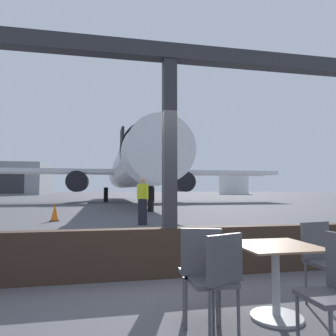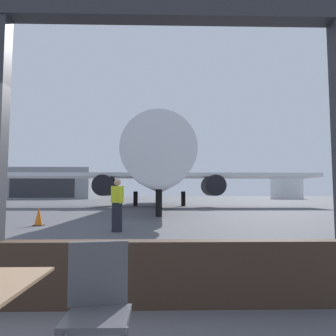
{
  "view_description": "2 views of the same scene",
  "coord_description": "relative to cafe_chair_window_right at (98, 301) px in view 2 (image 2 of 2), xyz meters",
  "views": [
    {
      "loc": [
        -1.01,
        -4.75,
        1.31
      ],
      "look_at": [
        3.18,
        15.46,
        2.67
      ],
      "focal_mm": 34.12,
      "sensor_mm": 36.0,
      "label": 1
    },
    {
      "loc": [
        1.88,
        -3.64,
        1.25
      ],
      "look_at": [
        2.32,
        14.3,
        2.7
      ],
      "focal_mm": 34.06,
      "sensor_mm": 36.0,
      "label": 2
    }
  ],
  "objects": [
    {
      "name": "ground_plane",
      "position": [
        -1.47,
        41.49,
        -0.55
      ],
      "size": [
        220.0,
        220.0,
        0.0
      ],
      "primitive_type": "plane",
      "color": "#4C4C51"
    },
    {
      "name": "cafe_chair_window_right",
      "position": [
        0.0,
        0.0,
        0.0
      ],
      "size": [
        0.44,
        0.44,
        0.92
      ],
      "color": "#4C4C51",
      "rests_on": "ground"
    },
    {
      "name": "airplane",
      "position": [
        0.33,
        28.44,
        2.73
      ],
      "size": [
        30.38,
        33.99,
        10.13
      ],
      "color": "silver",
      "rests_on": "ground"
    },
    {
      "name": "ground_crew_worker",
      "position": [
        -1.01,
        8.44,
        0.35
      ],
      "size": [
        0.4,
        0.49,
        1.74
      ],
      "color": "black",
      "rests_on": "ground"
    },
    {
      "name": "traffic_cone",
      "position": [
        -4.36,
        10.56,
        -0.21
      ],
      "size": [
        0.36,
        0.36,
        0.72
      ],
      "color": "orange",
      "rests_on": "ground"
    },
    {
      "name": "distant_hangar",
      "position": [
        -25.75,
        77.84,
        3.04
      ],
      "size": [
        20.41,
        17.78,
        7.19
      ],
      "color": "gray",
      "rests_on": "ground"
    },
    {
      "name": "fuel_storage_tank",
      "position": [
        31.43,
        75.31,
        2.0
      ],
      "size": [
        7.64,
        7.64,
        5.1
      ],
      "primitive_type": "cylinder",
      "color": "white",
      "rests_on": "ground"
    }
  ]
}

